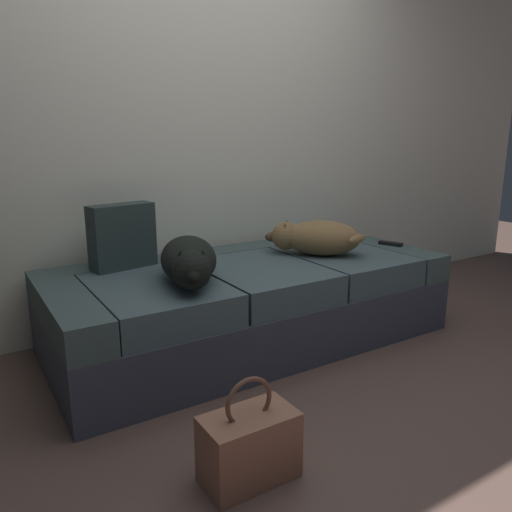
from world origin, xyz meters
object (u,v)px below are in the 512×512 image
Objects in this scene: tv_remote at (390,244)px; handbag at (249,446)px; dog_tan at (316,237)px; couch at (251,302)px; dog_dark at (189,261)px; throw_pillow at (122,236)px.

handbag is (-1.62, -0.91, -0.34)m from tv_remote.
handbag is at bearing -137.34° from dog_tan.
dog_dark is at bearing -159.73° from couch.
dog_tan reaches higher than couch.
dog_tan is 1.54× the size of throw_pillow.
couch is 0.54m from dog_tan.
dog_dark is at bearing 163.11° from tv_remote.
dog_dark is 0.88m from dog_tan.
throw_pillow reaches higher than dog_tan.
couch is 0.79m from throw_pillow.
couch is at bearing 154.91° from tv_remote.
tv_remote reaches higher than handbag.
dog_dark reaches higher than handbag.
dog_dark is 1.44m from tv_remote.
tv_remote is (0.57, -0.06, -0.09)m from dog_tan.
dog_dark is 1.79× the size of throw_pillow.
dog_dark is 0.96m from handbag.
tv_remote is 0.44× the size of throw_pillow.
throw_pillow reaches higher than dog_dark.
dog_tan is 1.49m from handbag.
handbag is at bearing -170.44° from tv_remote.
couch is 14.51× the size of tv_remote.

